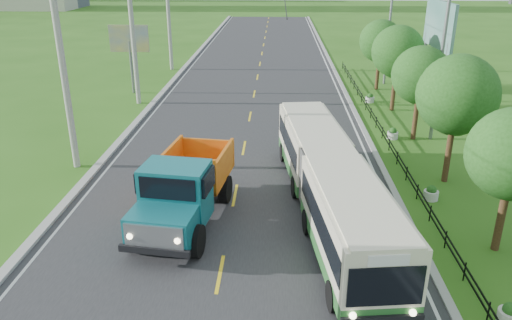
# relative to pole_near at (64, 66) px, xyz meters

# --- Properties ---
(ground) EXTENTS (240.00, 240.00, 0.00)m
(ground) POSITION_rel_pole_near_xyz_m (8.26, -9.00, -5.09)
(ground) COLOR #2B5D16
(ground) RESTS_ON ground
(road) EXTENTS (14.00, 120.00, 0.02)m
(road) POSITION_rel_pole_near_xyz_m (8.26, 11.00, -5.08)
(road) COLOR #28282B
(road) RESTS_ON ground
(curb_left) EXTENTS (0.40, 120.00, 0.15)m
(curb_left) POSITION_rel_pole_near_xyz_m (1.06, 11.00, -5.02)
(curb_left) COLOR #9E9E99
(curb_left) RESTS_ON ground
(curb_right) EXTENTS (0.30, 120.00, 0.10)m
(curb_right) POSITION_rel_pole_near_xyz_m (15.41, 11.00, -5.04)
(curb_right) COLOR #9E9E99
(curb_right) RESTS_ON ground
(edge_line_left) EXTENTS (0.12, 120.00, 0.00)m
(edge_line_left) POSITION_rel_pole_near_xyz_m (1.61, 11.00, -5.07)
(edge_line_left) COLOR silver
(edge_line_left) RESTS_ON road
(edge_line_right) EXTENTS (0.12, 120.00, 0.00)m
(edge_line_right) POSITION_rel_pole_near_xyz_m (14.91, 11.00, -5.07)
(edge_line_right) COLOR silver
(edge_line_right) RESTS_ON road
(centre_dash) EXTENTS (0.12, 2.20, 0.00)m
(centre_dash) POSITION_rel_pole_near_xyz_m (8.26, -9.00, -5.07)
(centre_dash) COLOR yellow
(centre_dash) RESTS_ON road
(railing_right) EXTENTS (0.04, 40.00, 0.60)m
(railing_right) POSITION_rel_pole_near_xyz_m (16.26, 5.00, -4.79)
(railing_right) COLOR black
(railing_right) RESTS_ON ground
(pole_near) EXTENTS (3.51, 0.32, 10.00)m
(pole_near) POSITION_rel_pole_near_xyz_m (0.00, 0.00, 0.00)
(pole_near) COLOR gray
(pole_near) RESTS_ON ground
(pole_mid) EXTENTS (3.51, 0.32, 10.00)m
(pole_mid) POSITION_rel_pole_near_xyz_m (0.00, 12.00, 0.00)
(pole_mid) COLOR gray
(pole_mid) RESTS_ON ground
(pole_far) EXTENTS (3.51, 0.32, 10.00)m
(pole_far) POSITION_rel_pole_near_xyz_m (0.00, 24.00, 0.00)
(pole_far) COLOR gray
(pole_far) RESTS_ON ground
(tree_third) EXTENTS (3.60, 3.62, 6.00)m
(tree_third) POSITION_rel_pole_near_xyz_m (18.12, -0.86, -1.11)
(tree_third) COLOR #382314
(tree_third) RESTS_ON ground
(tree_fourth) EXTENTS (3.24, 3.31, 5.40)m
(tree_fourth) POSITION_rel_pole_near_xyz_m (18.12, 5.14, -1.51)
(tree_fourth) COLOR #382314
(tree_fourth) RESTS_ON ground
(tree_fifth) EXTENTS (3.48, 3.52, 5.80)m
(tree_fifth) POSITION_rel_pole_near_xyz_m (18.12, 11.14, -1.24)
(tree_fifth) COLOR #382314
(tree_fifth) RESTS_ON ground
(tree_back) EXTENTS (3.30, 3.36, 5.50)m
(tree_back) POSITION_rel_pole_near_xyz_m (18.12, 17.14, -1.44)
(tree_back) COLOR #382314
(tree_back) RESTS_ON ground
(streetlight_mid) EXTENTS (3.02, 0.20, 9.07)m
(streetlight_mid) POSITION_rel_pole_near_xyz_m (18.90, 5.00, -0.19)
(streetlight_mid) COLOR slate
(streetlight_mid) RESTS_ON ground
(streetlight_far) EXTENTS (3.02, 0.20, 9.07)m
(streetlight_far) POSITION_rel_pole_near_xyz_m (18.90, 19.00, -0.19)
(streetlight_far) COLOR slate
(streetlight_far) RESTS_ON ground
(planter_front) EXTENTS (0.64, 0.64, 0.67)m
(planter_front) POSITION_rel_pole_near_xyz_m (16.86, -11.00, -4.81)
(planter_front) COLOR silver
(planter_front) RESTS_ON ground
(planter_near) EXTENTS (0.64, 0.64, 0.67)m
(planter_near) POSITION_rel_pole_near_xyz_m (16.86, -3.00, -4.81)
(planter_near) COLOR silver
(planter_near) RESTS_ON ground
(planter_mid) EXTENTS (0.64, 0.64, 0.67)m
(planter_mid) POSITION_rel_pole_near_xyz_m (16.86, 5.00, -4.81)
(planter_mid) COLOR silver
(planter_mid) RESTS_ON ground
(planter_far) EXTENTS (0.64, 0.64, 0.67)m
(planter_far) POSITION_rel_pole_near_xyz_m (16.86, 13.00, -4.81)
(planter_far) COLOR silver
(planter_far) RESTS_ON ground
(billboard_left) EXTENTS (3.00, 0.20, 5.20)m
(billboard_left) POSITION_rel_pole_near_xyz_m (-1.24, 15.00, -1.23)
(billboard_left) COLOR slate
(billboard_left) RESTS_ON ground
(billboard_right) EXTENTS (0.24, 6.00, 7.30)m
(billboard_right) POSITION_rel_pole_near_xyz_m (20.56, 11.00, 0.25)
(billboard_right) COLOR slate
(billboard_right) RESTS_ON ground
(bus) EXTENTS (3.98, 14.53, 2.77)m
(bus) POSITION_rel_pole_near_xyz_m (12.20, -4.71, -3.43)
(bus) COLOR #28642A
(bus) RESTS_ON ground
(dump_truck) EXTENTS (3.40, 6.99, 2.82)m
(dump_truck) POSITION_rel_pole_near_xyz_m (6.50, -5.46, -3.50)
(dump_truck) COLOR #12666F
(dump_truck) RESTS_ON ground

